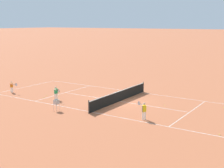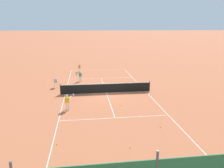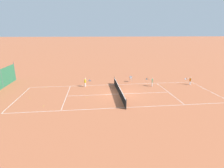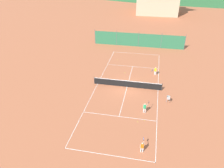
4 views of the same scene
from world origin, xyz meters
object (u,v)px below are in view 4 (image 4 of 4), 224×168
(tennis_ball_near_corner, at_px, (125,73))
(tennis_ball_far_corner, at_px, (117,60))
(tennis_ball_alley_left, at_px, (134,56))
(player_near_baseline, at_px, (142,146))
(tennis_ball_mid_court, at_px, (144,120))
(tennis_ball_by_net_right, at_px, (157,60))
(ball_hopper, at_px, (168,98))
(tennis_ball_by_net_left, at_px, (138,122))
(player_far_baseline, at_px, (145,107))
(player_far_service, at_px, (155,70))
(tennis_net, at_px, (127,84))

(tennis_ball_near_corner, distance_m, tennis_ball_far_corner, 4.79)
(tennis_ball_near_corner, xyz_separation_m, tennis_ball_alley_left, (0.61, 6.61, 0.00))
(player_near_baseline, distance_m, tennis_ball_mid_court, 4.38)
(tennis_ball_by_net_right, xyz_separation_m, ball_hopper, (1.47, -12.33, 0.63))
(tennis_ball_by_net_left, bearing_deg, tennis_ball_by_net_right, 84.01)
(player_near_baseline, relative_size, player_far_baseline, 0.91)
(player_far_service, distance_m, tennis_ball_mid_court, 10.84)
(tennis_ball_alley_left, xyz_separation_m, tennis_ball_far_corner, (-2.55, -2.23, 0.00))
(tennis_ball_mid_court, bearing_deg, ball_hopper, 57.37)
(player_far_service, xyz_separation_m, player_far_baseline, (-0.88, -9.33, -0.02))
(tennis_ball_by_net_left, bearing_deg, tennis_ball_far_corner, 107.81)
(player_near_baseline, bearing_deg, tennis_ball_mid_court, 90.73)
(tennis_ball_mid_court, height_order, tennis_ball_by_net_right, same)
(tennis_ball_alley_left, relative_size, tennis_ball_far_corner, 1.00)
(tennis_net, height_order, player_far_service, player_far_service)
(player_far_baseline, bearing_deg, tennis_ball_far_corner, 112.22)
(tennis_ball_near_corner, relative_size, tennis_ball_by_net_right, 1.00)
(tennis_ball_alley_left, bearing_deg, ball_hopper, -67.16)
(tennis_net, bearing_deg, tennis_ball_near_corner, 102.37)
(player_near_baseline, bearing_deg, ball_hopper, 73.40)
(tennis_ball_mid_court, distance_m, tennis_ball_alley_left, 17.41)
(tennis_ball_by_net_right, bearing_deg, player_near_baseline, -92.78)
(player_near_baseline, height_order, tennis_ball_alley_left, player_near_baseline)
(player_near_baseline, distance_m, player_far_baseline, 5.80)
(player_far_service, height_order, tennis_ball_far_corner, player_far_service)
(tennis_ball_near_corner, height_order, tennis_ball_alley_left, same)
(tennis_ball_by_net_right, bearing_deg, player_far_baseline, -94.47)
(tennis_ball_far_corner, bearing_deg, ball_hopper, -53.53)
(tennis_net, relative_size, tennis_ball_mid_court, 139.09)
(player_near_baseline, relative_size, tennis_ball_by_net_right, 17.15)
(player_far_baseline, bearing_deg, tennis_ball_by_net_right, 85.53)
(tennis_net, xyz_separation_m, tennis_ball_by_net_left, (2.10, -6.93, -0.47))
(tennis_ball_near_corner, relative_size, tennis_ball_alley_left, 1.00)
(tennis_net, bearing_deg, player_near_baseline, -75.39)
(tennis_ball_alley_left, bearing_deg, tennis_net, -88.62)
(tennis_net, bearing_deg, player_far_baseline, -62.27)
(tennis_net, relative_size, player_far_service, 7.22)
(tennis_ball_near_corner, distance_m, tennis_ball_mid_court, 11.14)
(player_near_baseline, xyz_separation_m, tennis_ball_mid_court, (-0.06, 4.33, -0.63))
(tennis_ball_mid_court, bearing_deg, player_near_baseline, -89.27)
(player_far_baseline, relative_size, ball_hopper, 1.39)
(tennis_ball_near_corner, height_order, tennis_ball_far_corner, same)
(player_far_baseline, bearing_deg, tennis_net, 117.73)
(tennis_ball_alley_left, relative_size, tennis_ball_by_net_left, 1.00)
(player_far_service, height_order, tennis_ball_by_net_right, player_far_service)
(player_far_service, relative_size, tennis_ball_far_corner, 19.27)
(player_far_service, relative_size, tennis_ball_mid_court, 19.27)
(tennis_ball_by_net_left, bearing_deg, tennis_ball_mid_court, 27.09)
(tennis_ball_mid_court, bearing_deg, tennis_ball_by_net_right, 86.29)
(tennis_ball_far_corner, bearing_deg, tennis_ball_by_net_left, -72.19)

